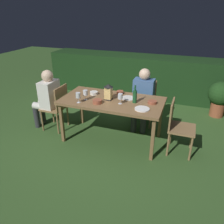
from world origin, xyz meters
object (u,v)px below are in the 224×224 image
object	(u,v)px
chair_head_near	(57,106)
wine_glass_a	(78,96)
person_in_blue	(143,96)
plate_a	(128,98)
chair_head_far	(178,125)
wine_glass_c	(85,93)
bowl_bread	(152,102)
potted_plant_by_hedge	(220,96)
dining_table	(112,103)
chair_side_right_b	(144,100)
wine_glass_b	(120,97)
bowl_dip	(94,93)
bowl_olives	(97,101)
person_in_cream	(47,97)
green_bottle_on_table	(135,96)
bowl_salad	(120,92)
plate_b	(142,109)
lantern_centerpiece	(108,91)

from	to	relation	value
chair_head_near	wine_glass_a	distance (m)	0.80
person_in_blue	plate_a	distance (m)	0.53
person_in_blue	chair_head_near	bearing A→B (deg)	-156.88
chair_head_far	chair_head_near	bearing A→B (deg)	180.00
wine_glass_c	bowl_bread	xyz separation A→B (m)	(1.07, 0.22, -0.09)
potted_plant_by_hedge	bowl_bread	bearing A→B (deg)	-126.17
dining_table	chair_side_right_b	bearing A→B (deg)	65.21
wine_glass_b	bowl_dip	distance (m)	0.62
dining_table	bowl_dip	world-z (taller)	bowl_dip
chair_head_far	bowl_olives	size ratio (longest dim) A/B	5.83
person_in_cream	green_bottle_on_table	bearing A→B (deg)	0.30
person_in_cream	chair_head_far	distance (m)	2.39
plate_a	person_in_blue	bearing A→B (deg)	73.43
person_in_cream	wine_glass_a	world-z (taller)	person_in_cream
plate_a	bowl_salad	world-z (taller)	bowl_salad
chair_side_right_b	bowl_bread	bearing A→B (deg)	-69.93
chair_head_far	chair_side_right_b	world-z (taller)	same
wine_glass_c	bowl_dip	bearing A→B (deg)	84.76
potted_plant_by_hedge	person_in_cream	bearing A→B (deg)	-152.01
wine_glass_c	bowl_salad	size ratio (longest dim) A/B	1.41
potted_plant_by_hedge	plate_a	bearing A→B (deg)	-136.26
person_in_blue	plate_b	size ratio (longest dim) A/B	5.07
person_in_blue	wine_glass_c	size ratio (longest dim) A/B	6.80
person_in_blue	wine_glass_a	bearing A→B (deg)	-132.30
wine_glass_c	green_bottle_on_table	bearing A→B (deg)	11.65
bowl_salad	potted_plant_by_hedge	xyz separation A→B (m)	(1.77, 1.35, -0.33)
green_bottle_on_table	lantern_centerpiece	bearing A→B (deg)	-178.15
wine_glass_a	bowl_bread	xyz separation A→B (m)	(1.12, 0.37, -0.09)
chair_head_far	plate_b	bearing A→B (deg)	-159.07
person_in_cream	bowl_dip	bearing A→B (deg)	7.62
wine_glass_b	plate_a	distance (m)	0.28
chair_head_far	plate_a	bearing A→B (deg)	170.68
chair_side_right_b	lantern_centerpiece	size ratio (longest dim) A/B	3.28
potted_plant_by_hedge	bowl_olives	bearing A→B (deg)	-136.68
person_in_blue	bowl_olives	distance (m)	1.03
wine_glass_c	bowl_salad	xyz separation A→B (m)	(0.45, 0.45, -0.09)
chair_side_right_b	lantern_centerpiece	world-z (taller)	lantern_centerpiece
green_bottle_on_table	plate_b	size ratio (longest dim) A/B	1.28
chair_head_near	green_bottle_on_table	size ratio (longest dim) A/B	3.00
bowl_dip	potted_plant_by_hedge	xyz separation A→B (m)	(2.20, 1.53, -0.33)
bowl_salad	bowl_bread	bearing A→B (deg)	-20.42
green_bottle_on_table	wine_glass_c	size ratio (longest dim) A/B	1.72
lantern_centerpiece	wine_glass_a	distance (m)	0.50
wine_glass_b	green_bottle_on_table	bearing A→B (deg)	31.27
chair_head_near	chair_head_far	bearing A→B (deg)	0.00
person_in_cream	potted_plant_by_hedge	world-z (taller)	person_in_cream
lantern_centerpiece	wine_glass_a	world-z (taller)	lantern_centerpiece
plate_b	bowl_bread	distance (m)	0.29
potted_plant_by_hedge	wine_glass_a	bearing A→B (deg)	-139.44
chair_head_far	bowl_bread	world-z (taller)	chair_head_far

